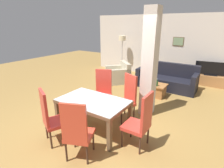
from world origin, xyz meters
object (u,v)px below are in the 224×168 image
at_px(dining_chair_far_right, 127,97).
at_px(floor_lamp, 122,42).
at_px(dining_table, 93,106).
at_px(armchair, 119,75).
at_px(sofa, 166,80).
at_px(tv_stand, 209,80).
at_px(dining_chair_head_right, 141,121).
at_px(bottle, 157,83).
at_px(coffee_table, 156,90).
at_px(tv_screen, 212,69).
at_px(dining_chair_far_left, 103,90).
at_px(dining_chair_near_left, 51,116).
at_px(dining_chair_near_right, 77,131).

height_order(dining_chair_far_right, floor_lamp, floor_lamp).
distance_m(dining_table, armchair, 3.51).
relative_size(sofa, tv_stand, 1.73).
height_order(dining_chair_head_right, sofa, dining_chair_head_right).
xyz_separation_m(dining_chair_far_right, bottle, (0.18, 1.66, -0.09)).
bearing_deg(coffee_table, tv_screen, 58.07).
height_order(dining_chair_far_left, coffee_table, dining_chair_far_left).
distance_m(dining_chair_far_left, tv_screen, 4.55).
xyz_separation_m(coffee_table, floor_lamp, (-2.51, 2.00, 1.28)).
relative_size(dining_table, dining_chair_head_right, 1.34).
bearing_deg(coffee_table, dining_chair_near_left, -104.73).
relative_size(dining_chair_near_right, tv_screen, 1.00).
distance_m(dining_chair_near_right, sofa, 4.54).
relative_size(dining_chair_far_right, armchair, 0.95).
xyz_separation_m(dining_chair_far_right, dining_chair_head_right, (0.77, -0.85, 0.00)).
xyz_separation_m(armchair, tv_screen, (3.19, 1.59, 0.38)).
xyz_separation_m(dining_table, tv_screen, (1.89, 4.84, 0.09)).
bearing_deg(dining_chair_far_left, tv_stand, -143.10).
height_order(dining_chair_far_right, dining_chair_far_left, same).
relative_size(dining_chair_head_right, tv_stand, 0.93).
distance_m(dining_chair_head_right, tv_stand, 4.91).
xyz_separation_m(dining_chair_far_right, dining_chair_far_left, (-0.77, 0.05, 0.00)).
bearing_deg(dining_chair_far_right, coffee_table, -70.18).
bearing_deg(coffee_table, dining_table, -101.25).
bearing_deg(dining_chair_head_right, floor_lamp, 33.92).
relative_size(dining_chair_far_left, dining_chair_head_right, 1.00).
xyz_separation_m(tv_stand, tv_screen, (0.00, 0.00, 0.46)).
xyz_separation_m(sofa, armchair, (-1.86, -0.39, -0.02)).
relative_size(dining_chair_head_right, bottle, 4.69).
height_order(dining_table, armchair, armchair).
distance_m(dining_chair_near_right, dining_chair_near_left, 0.77).
bearing_deg(sofa, bottle, 90.69).
bearing_deg(dining_table, sofa, 81.34).
bearing_deg(dining_table, tv_screen, 68.69).
height_order(dining_chair_far_right, dining_chair_head_right, same).
distance_m(dining_chair_near_left, dining_chair_head_right, 1.74).
xyz_separation_m(dining_chair_far_left, coffee_table, (0.91, 1.76, -0.38)).
distance_m(dining_chair_far_left, armchair, 2.55).
xyz_separation_m(dining_chair_near_left, coffee_table, (0.91, 3.48, -0.38)).
bearing_deg(tv_stand, dining_chair_near_left, -111.88).
height_order(dining_table, coffee_table, dining_table).
xyz_separation_m(dining_chair_far_left, armchair, (-0.93, 2.36, -0.31)).
bearing_deg(dining_chair_far_left, dining_chair_near_left, 66.72).
distance_m(dining_chair_far_right, dining_chair_near_right, 1.74).
bearing_deg(bottle, dining_chair_near_right, -93.11).
distance_m(dining_chair_far_left, dining_chair_head_right, 1.77).
height_order(bottle, floor_lamp, floor_lamp).
distance_m(dining_chair_far_right, dining_chair_head_right, 1.14).
distance_m(dining_chair_head_right, sofa, 3.70).
height_order(dining_chair_near_right, armchair, dining_chair_near_right).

